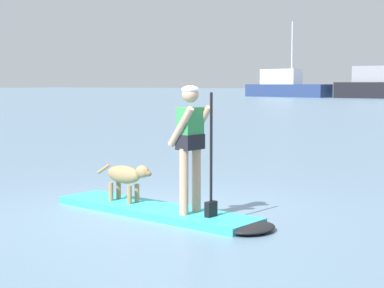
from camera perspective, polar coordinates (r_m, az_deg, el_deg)
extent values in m
plane|color=slate|center=(8.63, -3.56, -6.52)|extent=(400.00, 400.00, 0.00)
cube|color=#33B2BF|center=(8.62, -3.56, -6.19)|extent=(3.33, 1.17, 0.10)
ellipsoid|color=black|center=(7.62, 5.50, -7.79)|extent=(0.65, 0.79, 0.10)
cylinder|color=tan|center=(8.20, 0.42, -3.33)|extent=(0.12, 0.12, 0.88)
cylinder|color=tan|center=(8.00, -0.76, -3.56)|extent=(0.12, 0.12, 0.88)
cube|color=black|center=(8.03, -0.17, 0.20)|extent=(0.26, 0.39, 0.20)
cube|color=#338C4C|center=(8.02, -0.17, 1.54)|extent=(0.24, 0.36, 0.54)
sphere|color=tan|center=(8.00, -0.17, 4.67)|extent=(0.22, 0.22, 0.22)
ellipsoid|color=white|center=(8.00, -0.17, 5.11)|extent=(0.23, 0.23, 0.11)
cylinder|color=tan|center=(8.16, 0.69, 1.77)|extent=(0.43, 0.14, 0.54)
cylinder|color=tan|center=(7.87, -1.05, 1.63)|extent=(0.43, 0.14, 0.54)
cylinder|color=black|center=(7.83, 1.80, -1.04)|extent=(0.04, 0.04, 1.61)
cube|color=black|center=(7.94, 1.79, -6.10)|extent=(0.10, 0.19, 0.20)
ellipsoid|color=#997A51|center=(8.96, -6.42, -2.86)|extent=(0.67, 0.30, 0.26)
ellipsoid|color=#997A51|center=(8.68, -4.67, -2.60)|extent=(0.24, 0.19, 0.18)
ellipsoid|color=brown|center=(8.61, -4.14, -2.79)|extent=(0.13, 0.09, 0.08)
cylinder|color=#997A51|center=(9.26, -8.23, -2.29)|extent=(0.27, 0.08, 0.18)
cylinder|color=#997A51|center=(8.92, -5.18, -4.60)|extent=(0.07, 0.07, 0.27)
cylinder|color=#997A51|center=(8.81, -5.88, -4.73)|extent=(0.07, 0.07, 0.27)
cylinder|color=#997A51|center=(9.19, -6.89, -4.31)|extent=(0.07, 0.07, 0.27)
cylinder|color=#997A51|center=(9.09, -7.60, -4.43)|extent=(0.07, 0.07, 0.27)
cube|color=navy|center=(83.71, 8.90, 4.96)|extent=(12.81, 5.60, 1.71)
cube|color=silver|center=(84.09, 8.33, 6.25)|extent=(5.96, 3.34, 2.05)
cylinder|color=silver|center=(83.56, 9.35, 8.40)|extent=(0.20, 0.20, 8.34)
cylinder|color=silver|center=(84.09, 8.33, 6.37)|extent=(4.29, 1.13, 0.14)
cube|color=black|center=(78.41, 17.34, 4.82)|extent=(11.51, 4.39, 1.97)
cube|color=gray|center=(78.63, 16.79, 6.29)|extent=(5.28, 2.97, 1.99)
cylinder|color=silver|center=(78.64, 16.79, 6.43)|extent=(3.93, 0.52, 0.14)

